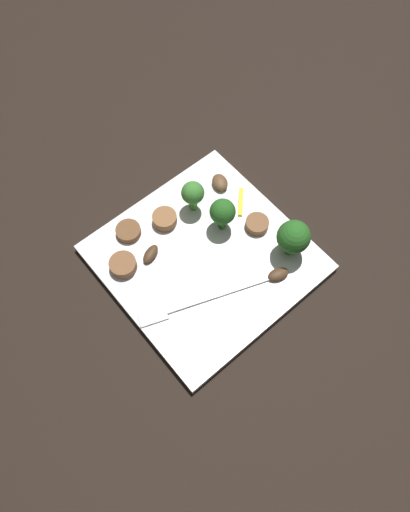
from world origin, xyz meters
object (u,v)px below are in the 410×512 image
object	(u,v)px
broccoli_floret_0	(223,212)
pepper_strip_0	(241,202)
mushroom_1	(220,182)
sausage_slice_0	(128,231)
mushroom_3	(151,254)
fork	(199,301)
sausage_slice_3	(123,265)
sausage_slice_1	(165,219)
broccoli_floret_1	(193,194)
sausage_slice_2	(257,224)
broccoli_floret_2	(294,237)
plate	(205,258)
mushroom_2	(278,274)

from	to	relation	value
broccoli_floret_0	pepper_strip_0	bearing A→B (deg)	-166.27
broccoli_floret_0	mushroom_1	xyz separation A→B (m)	(-0.04, -0.05, -0.03)
sausage_slice_0	mushroom_3	size ratio (longest dim) A/B	1.14
broccoli_floret_0	pepper_strip_0	distance (m)	0.06
fork	sausage_slice_3	size ratio (longest dim) A/B	5.06
sausage_slice_0	mushroom_1	bearing A→B (deg)	171.98
fork	sausage_slice_1	world-z (taller)	sausage_slice_1
broccoli_floret_1	sausage_slice_2	xyz separation A→B (m)	(-0.05, 0.08, -0.03)
fork	sausage_slice_0	size ratio (longest dim) A/B	5.32
mushroom_1	broccoli_floret_2	bearing A→B (deg)	90.35
plate	mushroom_2	distance (m)	0.10
plate	mushroom_1	bearing A→B (deg)	-140.83
broccoli_floret_2	sausage_slice_0	world-z (taller)	broccoli_floret_2
broccoli_floret_1	sausage_slice_3	size ratio (longest dim) A/B	1.48
sausage_slice_1	sausage_slice_2	world-z (taller)	sausage_slice_1
broccoli_floret_0	pepper_strip_0	world-z (taller)	broccoli_floret_0
fork	sausage_slice_3	bearing A→B (deg)	-45.38
plate	mushroom_3	world-z (taller)	mushroom_3
sausage_slice_0	plate	bearing A→B (deg)	121.23
sausage_slice_3	plate	bearing A→B (deg)	148.49
fork	mushroom_2	size ratio (longest dim) A/B	6.20
fork	broccoli_floret_2	xyz separation A→B (m)	(-0.13, 0.02, 0.04)
mushroom_1	mushroom_3	distance (m)	0.14
plate	pepper_strip_0	world-z (taller)	pepper_strip_0
sausage_slice_3	mushroom_1	bearing A→B (deg)	-174.80
mushroom_1	pepper_strip_0	xyz separation A→B (m)	(-0.00, 0.04, -0.00)
sausage_slice_2	mushroom_2	size ratio (longest dim) A/B	1.10
broccoli_floret_1	sausage_slice_1	size ratio (longest dim) A/B	1.58
sausage_slice_0	sausage_slice_1	distance (m)	0.05
sausage_slice_0	sausage_slice_1	bearing A→B (deg)	159.87
broccoli_floret_0	broccoli_floret_2	size ratio (longest dim) A/B	0.89
sausage_slice_1	plate	bearing A→B (deg)	96.12
sausage_slice_3	mushroom_3	world-z (taller)	sausage_slice_3
fork	broccoli_floret_1	bearing A→B (deg)	-105.91
sausage_slice_1	sausage_slice_3	size ratio (longest dim) A/B	0.94
sausage_slice_0	mushroom_1	distance (m)	0.14
fork	broccoli_floret_1	size ratio (longest dim) A/B	3.41
mushroom_1	broccoli_floret_0	bearing A→B (deg)	51.20
broccoli_floret_1	mushroom_3	world-z (taller)	broccoli_floret_1
sausage_slice_0	pepper_strip_0	world-z (taller)	sausage_slice_0
sausage_slice_1	pepper_strip_0	world-z (taller)	sausage_slice_1
fork	mushroom_1	size ratio (longest dim) A/B	6.23
plate	mushroom_3	distance (m)	0.07
fork	sausage_slice_2	size ratio (longest dim) A/B	5.62
sausage_slice_0	pepper_strip_0	size ratio (longest dim) A/B	0.76
sausage_slice_3	mushroom_2	bearing A→B (deg)	136.25
broccoli_floret_1	sausage_slice_3	world-z (taller)	broccoli_floret_1
plate	broccoli_floret_2	size ratio (longest dim) A/B	4.09
sausage_slice_1	mushroom_2	world-z (taller)	sausage_slice_1
sausage_slice_0	sausage_slice_1	world-z (taller)	sausage_slice_1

